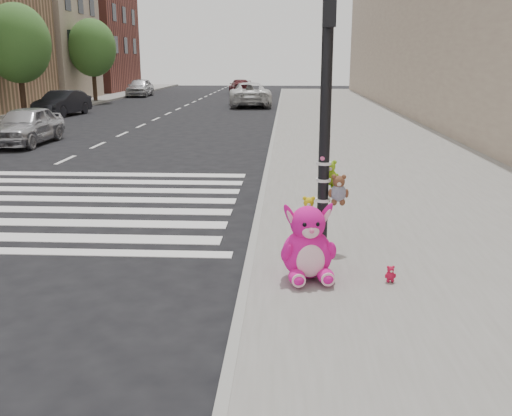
# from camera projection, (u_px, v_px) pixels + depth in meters

# --- Properties ---
(ground) EXTENTS (120.00, 120.00, 0.00)m
(ground) POSITION_uv_depth(u_px,v_px,m) (117.00, 302.00, 7.02)
(ground) COLOR black
(ground) RESTS_ON ground
(sidewalk_near) EXTENTS (7.00, 80.00, 0.14)m
(sidewalk_near) POSITION_uv_depth(u_px,v_px,m) (389.00, 161.00, 16.40)
(sidewalk_near) COLOR slate
(sidewalk_near) RESTS_ON ground
(curb_edge) EXTENTS (0.12, 80.00, 0.15)m
(curb_edge) POSITION_uv_depth(u_px,v_px,m) (269.00, 160.00, 16.58)
(curb_edge) COLOR gray
(curb_edge) RESTS_ON ground
(bld_far_d) EXTENTS (6.00, 8.00, 10.00)m
(bld_far_d) POSITION_uv_depth(u_px,v_px,m) (40.00, 29.00, 40.37)
(bld_far_d) COLOR tan
(bld_far_d) RESTS_ON ground
(bld_far_e) EXTENTS (6.00, 10.00, 9.00)m
(bld_far_e) POSITION_uv_depth(u_px,v_px,m) (92.00, 41.00, 51.13)
(bld_far_e) COLOR brown
(bld_far_e) RESTS_ON ground
(bld_near) EXTENTS (5.00, 60.00, 10.00)m
(bld_near) POSITION_uv_depth(u_px,v_px,m) (485.00, 9.00, 24.53)
(bld_near) COLOR tan
(bld_near) RESTS_ON ground
(signal_pole) EXTENTS (0.71, 0.50, 4.00)m
(signal_pole) POSITION_uv_depth(u_px,v_px,m) (326.00, 143.00, 8.20)
(signal_pole) COLOR black
(signal_pole) RESTS_ON sidewalk_near
(tree_far_b) EXTENTS (3.20, 3.20, 5.44)m
(tree_far_b) POSITION_uv_depth(u_px,v_px,m) (18.00, 44.00, 27.93)
(tree_far_b) COLOR #382619
(tree_far_b) RESTS_ON sidewalk_far
(tree_far_c) EXTENTS (3.20, 3.20, 5.44)m
(tree_far_c) POSITION_uv_depth(u_px,v_px,m) (92.00, 48.00, 38.56)
(tree_far_c) COLOR #382619
(tree_far_c) RESTS_ON sidewalk_far
(pink_bunny) EXTENTS (0.74, 0.83, 1.02)m
(pink_bunny) POSITION_uv_depth(u_px,v_px,m) (308.00, 248.00, 7.30)
(pink_bunny) COLOR #E1128E
(pink_bunny) RESTS_ON sidewalk_near
(red_teddy) EXTENTS (0.16, 0.12, 0.22)m
(red_teddy) POSITION_uv_depth(u_px,v_px,m) (390.00, 274.00, 7.26)
(red_teddy) COLOR red
(red_teddy) RESTS_ON sidewalk_near
(car_silver_far) EXTENTS (1.59, 3.89, 1.32)m
(car_silver_far) POSITION_uv_depth(u_px,v_px,m) (26.00, 125.00, 19.88)
(car_silver_far) COLOR #ABAAAF
(car_silver_far) RESTS_ON ground
(car_dark_far) EXTENTS (1.94, 4.14, 1.31)m
(car_dark_far) POSITION_uv_depth(u_px,v_px,m) (62.00, 103.00, 30.04)
(car_dark_far) COLOR black
(car_dark_far) RESTS_ON ground
(car_white_near) EXTENTS (3.07, 5.63, 1.50)m
(car_white_near) POSITION_uv_depth(u_px,v_px,m) (249.00, 94.00, 36.13)
(car_white_near) COLOR silver
(car_white_near) RESTS_ON ground
(car_maroon_near) EXTENTS (2.42, 4.47, 1.23)m
(car_maroon_near) POSITION_uv_depth(u_px,v_px,m) (240.00, 87.00, 49.26)
(car_maroon_near) COLOR #4E161A
(car_maroon_near) RESTS_ON ground
(car_silver_deep) EXTENTS (1.85, 4.27, 1.44)m
(car_silver_deep) POSITION_uv_depth(u_px,v_px,m) (140.00, 87.00, 45.80)
(car_silver_deep) COLOR silver
(car_silver_deep) RESTS_ON ground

